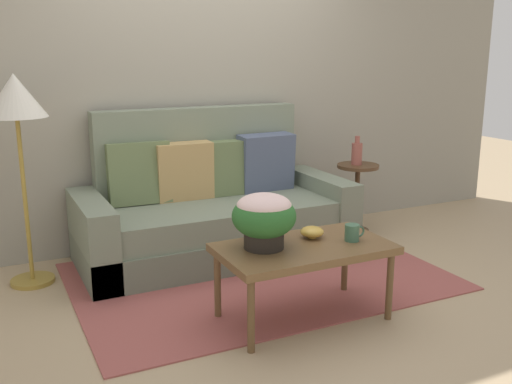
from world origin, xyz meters
The scene contains 11 objects.
ground_plane centered at (0.00, 0.00, 0.00)m, with size 14.00×14.00×0.00m, color tan.
wall_back centered at (0.00, 1.12, 1.32)m, with size 6.40×0.12×2.64m, color gray.
area_rug centered at (0.00, 0.03, 0.01)m, with size 2.58×1.78×0.01m, color #994C47.
couch centered at (-0.10, 0.64, 0.36)m, with size 2.12×0.93×1.15m.
coffee_table centered at (-0.05, -0.68, 0.42)m, with size 1.03×0.58×0.47m.
side_table centered at (1.26, 0.62, 0.43)m, with size 0.37×0.37×0.62m.
floor_lamp centered at (-1.48, 0.64, 1.23)m, with size 0.40×0.40×1.45m.
potted_plant centered at (-0.29, -0.62, 0.67)m, with size 0.38×0.38×0.33m.
coffee_mug centered at (0.26, -0.74, 0.52)m, with size 0.14×0.09×0.10m.
snack_bowl centered at (0.06, -0.59, 0.51)m, with size 0.15×0.15×0.07m.
table_vase centered at (1.25, 0.63, 0.72)m, with size 0.09×0.09×0.25m.
Camera 1 is at (-1.74, -3.52, 1.60)m, focal length 40.91 mm.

